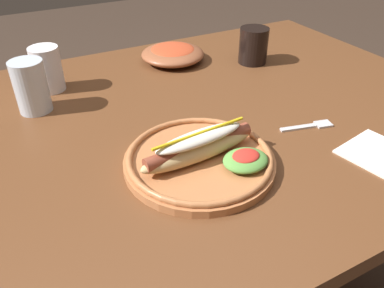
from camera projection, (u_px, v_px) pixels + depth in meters
name	position (u px, v px, depth m)	size (l,w,h in m)	color
dining_table	(193.00, 147.00, 0.94)	(1.37, 0.97, 0.74)	brown
hot_dog_plate	(202.00, 156.00, 0.72)	(0.29, 0.29, 0.08)	#B77042
fork	(310.00, 126.00, 0.84)	(0.12, 0.05, 0.00)	silver
soda_cup	(253.00, 46.00, 1.12)	(0.08, 0.08, 0.10)	black
water_cup	(31.00, 87.00, 0.88)	(0.08, 0.08, 0.12)	silver
extra_cup	(47.00, 69.00, 0.97)	(0.07, 0.07, 0.11)	white
side_bowl	(173.00, 53.00, 1.15)	(0.19, 0.19, 0.05)	brown
napkin	(378.00, 153.00, 0.76)	(0.13, 0.12, 0.00)	white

